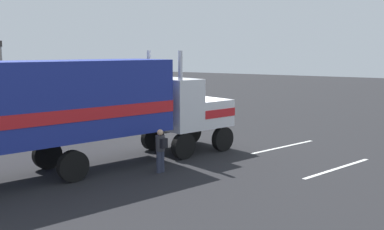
# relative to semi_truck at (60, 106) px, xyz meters

# --- Properties ---
(ground_plane) EXTENTS (120.00, 120.00, 0.00)m
(ground_plane) POSITION_rel_semi_truck_xyz_m (6.78, -1.83, -2.52)
(ground_plane) COLOR #232326
(lane_stripe_near) EXTENTS (4.22, 1.57, 0.01)m
(lane_stripe_near) POSITION_rel_semi_truck_xyz_m (8.65, -5.33, -2.52)
(lane_stripe_near) COLOR silver
(lane_stripe_near) RESTS_ON ground_plane
(lane_stripe_mid) EXTENTS (4.23, 1.52, 0.01)m
(lane_stripe_mid) POSITION_rel_semi_truck_xyz_m (6.08, -8.43, -2.52)
(lane_stripe_mid) COLOR silver
(lane_stripe_mid) RESTS_ON ground_plane
(semi_truck) EXTENTS (14.23, 6.78, 4.50)m
(semi_truck) POSITION_rel_semi_truck_xyz_m (0.00, 0.00, 0.00)
(semi_truck) COLOR silver
(semi_truck) RESTS_ON ground_plane
(person_bystander) EXTENTS (0.36, 0.47, 1.63)m
(person_bystander) POSITION_rel_semi_truck_xyz_m (2.07, -2.94, -1.63)
(person_bystander) COLOR #2D3347
(person_bystander) RESTS_ON ground_plane
(parked_bus) EXTENTS (11.03, 7.01, 3.40)m
(parked_bus) POSITION_rel_semi_truck_xyz_m (7.00, 12.30, -0.46)
(parked_bus) COLOR #1E5999
(parked_bus) RESTS_ON ground_plane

